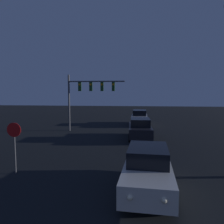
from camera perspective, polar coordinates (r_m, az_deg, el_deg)
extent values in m
cube|color=beige|center=(9.24, 9.28, -15.51)|extent=(2.16, 4.69, 0.79)
cube|color=black|center=(9.23, 9.36, -10.86)|extent=(1.72, 2.27, 0.63)
cylinder|color=black|center=(8.14, 15.59, -21.67)|extent=(0.25, 0.70, 0.68)
cylinder|color=black|center=(8.15, 2.69, -21.45)|extent=(0.25, 0.70, 0.68)
cylinder|color=black|center=(10.74, 14.03, -14.82)|extent=(0.25, 0.70, 0.68)
cylinder|color=black|center=(10.74, 4.62, -14.66)|extent=(0.25, 0.70, 0.68)
sphere|color=#F9EFC6|center=(7.11, 13.50, -21.55)|extent=(0.18, 0.18, 0.18)
sphere|color=#F9EFC6|center=(7.12, 4.69, -21.39)|extent=(0.18, 0.18, 0.18)
cube|color=black|center=(18.83, 7.31, -4.70)|extent=(1.92, 4.59, 0.79)
cube|color=black|center=(18.50, 7.37, -2.65)|extent=(1.60, 2.19, 0.63)
cylinder|color=black|center=(20.28, 4.72, -5.09)|extent=(0.21, 0.69, 0.68)
cylinder|color=black|center=(20.35, 9.54, -5.11)|extent=(0.21, 0.69, 0.68)
cylinder|color=black|center=(17.50, 4.68, -6.77)|extent=(0.21, 0.69, 0.68)
cylinder|color=black|center=(17.58, 10.28, -6.79)|extent=(0.21, 0.69, 0.68)
sphere|color=#F9EFC6|center=(21.08, 5.68, -3.39)|extent=(0.18, 0.18, 0.18)
sphere|color=#F9EFC6|center=(21.12, 8.45, -3.41)|extent=(0.18, 0.18, 0.18)
cube|color=#99999E|center=(26.67, 7.19, -1.73)|extent=(2.01, 4.63, 0.79)
cube|color=black|center=(26.82, 7.21, -0.16)|extent=(1.65, 2.22, 0.63)
cylinder|color=black|center=(25.32, 9.06, -3.04)|extent=(0.23, 0.69, 0.68)
cylinder|color=black|center=(25.34, 5.21, -2.99)|extent=(0.23, 0.69, 0.68)
cylinder|color=black|center=(28.13, 8.95, -2.20)|extent=(0.23, 0.69, 0.68)
cylinder|color=black|center=(28.15, 5.48, -2.15)|extent=(0.23, 0.69, 0.68)
sphere|color=#F9EFC6|center=(24.37, 8.32, -2.23)|extent=(0.18, 0.18, 0.18)
sphere|color=#F9EFC6|center=(24.39, 5.92, -2.20)|extent=(0.18, 0.18, 0.18)
cylinder|color=#4C4C51|center=(22.65, -11.15, 2.32)|extent=(0.18, 0.18, 5.70)
cube|color=#4C4C51|center=(21.98, -4.10, 7.97)|extent=(5.66, 0.12, 0.12)
cube|color=#1E471E|center=(22.32, -8.42, 6.58)|extent=(0.28, 0.28, 0.90)
cylinder|color=orange|center=(22.18, -8.53, 7.11)|extent=(0.20, 0.02, 0.20)
cube|color=#1E471E|center=(22.07, -5.55, 6.63)|extent=(0.28, 0.28, 0.90)
cylinder|color=orange|center=(21.93, -5.64, 7.17)|extent=(0.20, 0.02, 0.20)
cube|color=#1E471E|center=(21.87, -2.62, 6.66)|extent=(0.28, 0.28, 0.90)
cylinder|color=orange|center=(21.73, -2.69, 7.20)|extent=(0.20, 0.02, 0.20)
cube|color=#1E471E|center=(21.74, 0.35, 6.67)|extent=(0.28, 0.28, 0.90)
cylinder|color=orange|center=(21.59, 0.31, 7.22)|extent=(0.20, 0.02, 0.20)
cylinder|color=#4C4C51|center=(11.71, -24.04, -8.68)|extent=(0.07, 0.07, 2.54)
cylinder|color=red|center=(11.51, -24.26, -4.26)|extent=(0.70, 0.03, 0.70)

